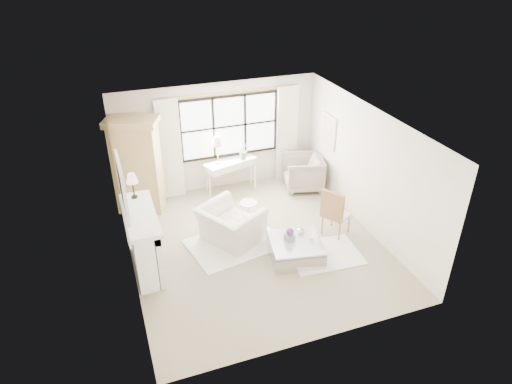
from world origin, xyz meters
TOP-DOWN VIEW (x-y plane):
  - floor at (0.00, 0.00)m, footprint 5.50×5.50m
  - ceiling at (0.00, 0.00)m, footprint 5.50×5.50m
  - wall_back at (0.00, 2.75)m, footprint 5.00×0.00m
  - wall_front at (0.00, -2.75)m, footprint 5.00×0.00m
  - wall_left at (-2.50, 0.00)m, footprint 0.00×5.50m
  - wall_right at (2.50, 0.00)m, footprint 0.00×5.50m
  - window_pane at (0.30, 2.73)m, footprint 2.40×0.02m
  - window_frame at (0.30, 2.72)m, footprint 2.50×0.04m
  - curtain_rod at (0.30, 2.67)m, footprint 3.30×0.04m
  - curtain_left at (-1.20, 2.65)m, footprint 0.55×0.10m
  - curtain_right at (1.80, 2.65)m, footprint 0.55×0.10m
  - fireplace at (-2.27, 0.00)m, footprint 0.58×1.66m
  - mirror_frame at (-2.47, 0.00)m, footprint 0.05×1.15m
  - mirror_glass at (-2.44, 0.00)m, footprint 0.02×1.00m
  - art_frame at (2.47, 1.70)m, footprint 0.04×0.62m
  - art_canvas at (2.45, 1.70)m, footprint 0.01×0.52m
  - mantel_lamp at (-2.26, 0.60)m, footprint 0.22×0.22m
  - armoire at (-2.01, 2.31)m, footprint 1.30×1.07m
  - console_table at (0.22, 2.47)m, footprint 1.37×0.79m
  - console_lamp at (-0.09, 2.45)m, footprint 0.28×0.28m
  - orchid_plant at (0.58, 2.48)m, footprint 0.31×0.29m
  - side_table at (0.14, 0.88)m, footprint 0.40×0.40m
  - rug_left at (-0.41, 0.17)m, footprint 2.07×1.64m
  - rug_right at (1.19, -0.80)m, footprint 1.50×1.17m
  - club_armchair at (-0.44, 0.34)m, footprint 1.50×1.56m
  - wingback_chair at (1.98, 1.93)m, footprint 1.15×1.13m
  - french_chair at (1.75, -0.18)m, footprint 0.66×0.66m
  - coffee_table at (0.60, -0.66)m, footprint 1.17×1.17m
  - planter_box at (0.50, -0.58)m, footprint 0.20×0.20m
  - planter_flowers at (0.50, -0.58)m, footprint 0.15×0.15m
  - pillar_candle at (0.89, -0.77)m, footprint 0.08×0.08m
  - coffee_vase at (0.80, -0.42)m, footprint 0.17×0.17m

SIDE VIEW (x-z plane):
  - floor at x=0.00m, z-range 0.00..0.00m
  - rug_right at x=1.19m, z-range 0.00..0.03m
  - rug_left at x=-0.41m, z-range 0.00..0.03m
  - coffee_table at x=0.60m, z-range -0.01..0.37m
  - french_chair at x=1.75m, z-range -0.23..0.85m
  - side_table at x=0.14m, z-range 0.08..0.58m
  - club_armchair at x=-0.44m, z-range 0.00..0.78m
  - console_table at x=0.22m, z-range 0.00..0.80m
  - wingback_chair at x=1.98m, z-range 0.00..0.86m
  - pillar_candle at x=0.89m, z-range 0.38..0.50m
  - planter_box at x=0.50m, z-range 0.38..0.51m
  - coffee_vase at x=0.80m, z-range 0.38..0.54m
  - planter_flowers at x=0.50m, z-range 0.51..0.66m
  - fireplace at x=-2.27m, z-range 0.02..1.28m
  - orchid_plant at x=0.58m, z-range 0.80..1.25m
  - armoire at x=-2.01m, z-range 0.02..2.26m
  - curtain_left at x=-1.20m, z-range 0.00..2.47m
  - curtain_right at x=1.80m, z-range 0.00..2.47m
  - wall_left at x=-2.50m, z-range -1.40..4.10m
  - wall_right at x=2.50m, z-range -1.40..4.10m
  - wall_back at x=0.00m, z-range -1.15..3.85m
  - wall_front at x=0.00m, z-range -1.15..3.85m
  - console_lamp at x=-0.09m, z-range 1.01..1.70m
  - art_frame at x=2.47m, z-range 1.14..1.96m
  - art_canvas at x=2.45m, z-range 1.19..1.91m
  - window_pane at x=0.30m, z-range 0.85..2.35m
  - window_frame at x=0.30m, z-range 0.85..2.35m
  - mantel_lamp at x=-2.26m, z-range 1.40..1.91m
  - mirror_frame at x=-2.47m, z-range 1.37..2.31m
  - mirror_glass at x=-2.44m, z-range 1.44..2.24m
  - curtain_rod at x=0.30m, z-range 2.45..2.49m
  - ceiling at x=0.00m, z-range 2.70..2.70m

